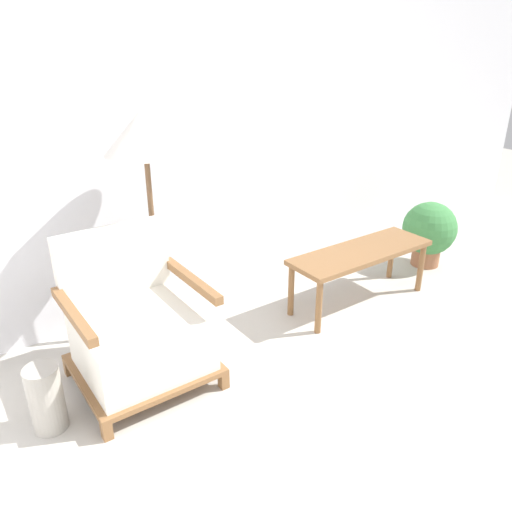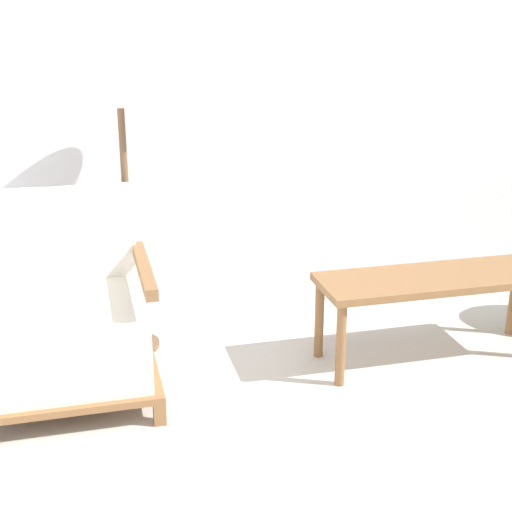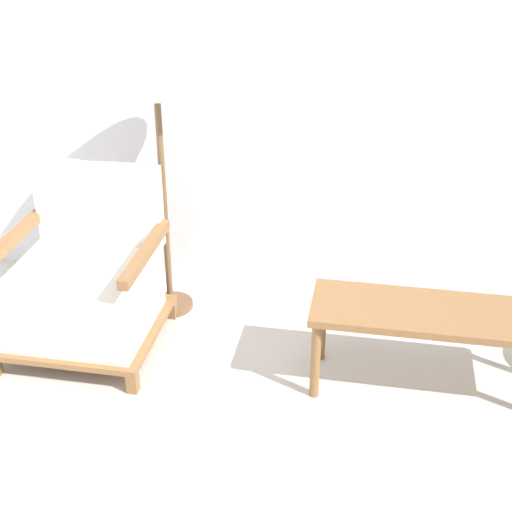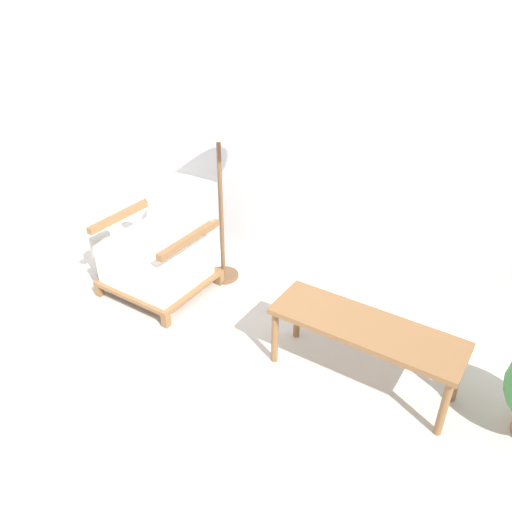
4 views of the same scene
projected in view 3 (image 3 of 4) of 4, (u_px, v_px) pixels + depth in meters
name	position (u px, v px, depth m)	size (l,w,h in m)	color
wall_back	(282.00, 47.00, 3.53)	(8.00, 0.06, 2.70)	silver
armchair	(85.00, 287.00, 3.49)	(0.73, 0.69, 0.86)	brown
floor_lamp	(155.00, 70.00, 3.32)	(0.48, 0.48, 1.48)	brown
coffee_table	(440.00, 321.00, 3.13)	(1.13, 0.37, 0.43)	brown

